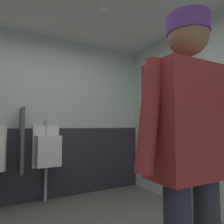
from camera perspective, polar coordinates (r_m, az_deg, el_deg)
The scene contains 7 objects.
wall_back at distance 3.52m, azimuth -18.92°, elevation -0.99°, with size 4.16×0.12×2.61m, color silver.
wall_right at distance 2.95m, azimuth 27.11°, elevation -0.27°, with size 0.12×4.10×2.61m, color silver.
wainscot_band_back at distance 3.49m, azimuth -18.97°, elevation -13.40°, with size 3.56×0.03×1.11m, color #2D2833.
downlight_far at distance 2.91m, azimuth -2.42°, elevation 26.10°, with size 0.14×0.14×0.03m, color white.
urinal_middle at distance 3.33m, azimuth -17.41°, elevation -10.01°, with size 0.40×0.34×1.24m.
privacy_divider_panel at distance 3.19m, azimuth -23.76°, elevation -7.02°, with size 0.04×0.40×0.90m, color #4C4C51.
person at distance 1.20m, azimuth 21.21°, elevation -8.24°, with size 0.69×0.60×1.76m.
Camera 1 is at (-0.60, -1.65, 1.14)m, focal length 33.12 mm.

